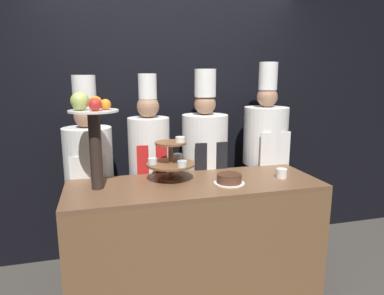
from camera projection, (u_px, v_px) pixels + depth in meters
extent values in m
cube|color=black|center=(170.00, 111.00, 3.33)|extent=(10.00, 0.06, 2.80)
cube|color=brown|center=(195.00, 243.00, 2.67)|extent=(1.90, 0.67, 0.91)
cube|color=brown|center=(195.00, 185.00, 2.57)|extent=(1.90, 0.67, 0.03)
cylinder|color=brown|center=(171.00, 179.00, 2.63)|extent=(0.17, 0.17, 0.02)
cylinder|color=brown|center=(171.00, 161.00, 2.60)|extent=(0.04, 0.04, 0.30)
cylinder|color=brown|center=(171.00, 164.00, 2.61)|extent=(0.37, 0.37, 0.02)
cylinder|color=brown|center=(171.00, 143.00, 2.57)|extent=(0.24, 0.24, 0.02)
cylinder|color=silver|center=(182.00, 164.00, 2.50)|extent=(0.07, 0.07, 0.04)
cylinder|color=beige|center=(182.00, 165.00, 2.50)|extent=(0.06, 0.06, 0.03)
cylinder|color=silver|center=(178.00, 156.00, 2.73)|extent=(0.07, 0.07, 0.04)
cylinder|color=green|center=(178.00, 157.00, 2.73)|extent=(0.06, 0.06, 0.03)
cylinder|color=silver|center=(153.00, 161.00, 2.58)|extent=(0.07, 0.07, 0.04)
cylinder|color=red|center=(153.00, 162.00, 2.58)|extent=(0.06, 0.06, 0.03)
cylinder|color=white|center=(180.00, 139.00, 2.56)|extent=(0.07, 0.07, 0.04)
cylinder|color=#2D231E|center=(96.00, 151.00, 2.38)|extent=(0.08, 0.08, 0.55)
cylinder|color=white|center=(93.00, 111.00, 2.32)|extent=(0.34, 0.34, 0.01)
sphere|color=orange|center=(105.00, 104.00, 2.31)|extent=(0.07, 0.07, 0.07)
sphere|color=orange|center=(96.00, 102.00, 2.39)|extent=(0.09, 0.09, 0.09)
sphere|color=#ADC160|center=(80.00, 101.00, 2.27)|extent=(0.12, 0.12, 0.12)
sphere|color=red|center=(95.00, 104.00, 2.24)|extent=(0.09, 0.09, 0.09)
cylinder|color=white|center=(229.00, 183.00, 2.55)|extent=(0.23, 0.23, 0.01)
cylinder|color=brown|center=(229.00, 179.00, 2.54)|extent=(0.18, 0.18, 0.06)
cylinder|color=#472819|center=(229.00, 174.00, 2.53)|extent=(0.18, 0.18, 0.01)
cylinder|color=white|center=(282.00, 173.00, 2.68)|extent=(0.08, 0.08, 0.07)
cube|color=#38332D|center=(93.00, 232.00, 2.97)|extent=(0.30, 0.16, 0.81)
cylinder|color=white|center=(88.00, 158.00, 2.84)|extent=(0.40, 0.40, 0.51)
cube|color=white|center=(89.00, 176.00, 2.68)|extent=(0.28, 0.01, 0.33)
sphere|color=#A37556|center=(86.00, 116.00, 2.77)|extent=(0.19, 0.19, 0.19)
cylinder|color=white|center=(84.00, 92.00, 2.73)|extent=(0.18, 0.18, 0.26)
cube|color=#38332D|center=(151.00, 223.00, 3.10)|extent=(0.27, 0.15, 0.85)
cylinder|color=white|center=(149.00, 149.00, 2.96)|extent=(0.36, 0.36, 0.54)
cube|color=red|center=(152.00, 165.00, 2.82)|extent=(0.25, 0.01, 0.34)
sphere|color=#A37556|center=(148.00, 106.00, 2.88)|extent=(0.19, 0.19, 0.19)
cylinder|color=white|center=(147.00, 86.00, 2.85)|extent=(0.15, 0.15, 0.21)
cube|color=#28282D|center=(204.00, 218.00, 3.23)|extent=(0.31, 0.17, 0.83)
cylinder|color=white|center=(205.00, 146.00, 3.09)|extent=(0.41, 0.41, 0.57)
cube|color=black|center=(211.00, 163.00, 2.93)|extent=(0.29, 0.01, 0.36)
sphere|color=#A37556|center=(205.00, 104.00, 3.01)|extent=(0.19, 0.19, 0.19)
cylinder|color=white|center=(205.00, 83.00, 2.97)|extent=(0.19, 0.19, 0.24)
cube|color=black|center=(262.00, 208.00, 3.37)|extent=(0.31, 0.17, 0.92)
cylinder|color=white|center=(266.00, 135.00, 3.23)|extent=(0.41, 0.41, 0.53)
cube|color=white|center=(275.00, 151.00, 3.06)|extent=(0.29, 0.01, 0.34)
sphere|color=#A37556|center=(267.00, 97.00, 3.15)|extent=(0.19, 0.19, 0.19)
cylinder|color=white|center=(268.00, 76.00, 3.12)|extent=(0.17, 0.17, 0.25)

